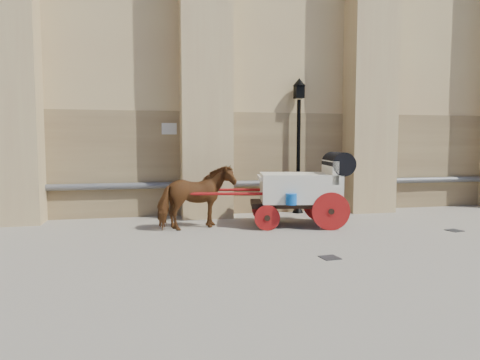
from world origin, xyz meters
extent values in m
plane|color=gray|center=(0.00, 0.00, 0.00)|extent=(90.00, 90.00, 0.00)
cube|color=#978256|center=(2.00, 4.15, 1.50)|extent=(44.00, 0.35, 3.00)
cylinder|color=#59595B|center=(2.00, 3.88, 0.90)|extent=(42.00, 0.18, 0.18)
cube|color=beige|center=(-2.00, 3.97, 2.50)|extent=(0.42, 0.04, 0.32)
imported|color=brown|center=(-1.47, 1.92, 0.78)|extent=(2.01, 1.38, 1.55)
cube|color=black|center=(1.03, 1.85, 0.56)|extent=(2.40, 1.43, 0.12)
cube|color=#ECE4CA|center=(1.13, 1.83, 0.97)|extent=(2.15, 1.62, 0.71)
cube|color=#ECE4CA|center=(1.88, 1.68, 1.38)|extent=(0.40, 1.28, 0.56)
cube|color=#ECE4CA|center=(0.28, 1.99, 1.22)|extent=(0.57, 1.17, 0.10)
cylinder|color=black|center=(2.08, 1.64, 1.58)|extent=(0.81, 1.36, 0.57)
cylinder|color=#9D1312|center=(1.66, 1.08, 0.46)|extent=(0.91, 0.24, 0.92)
cylinder|color=#9D1312|center=(1.90, 2.32, 0.46)|extent=(0.91, 0.24, 0.92)
cylinder|color=#9D1312|center=(0.16, 1.37, 0.31)|extent=(0.61, 0.18, 0.61)
cylinder|color=#9D1312|center=(0.40, 2.61, 0.31)|extent=(0.61, 0.18, 0.61)
cylinder|color=#9D1312|center=(-0.71, 1.72, 0.87)|extent=(2.41, 0.54, 0.07)
cylinder|color=#9D1312|center=(-0.53, 2.62, 0.87)|extent=(2.41, 0.54, 0.07)
cylinder|color=blue|center=(0.69, 1.18, 0.76)|extent=(0.26, 0.26, 0.26)
cylinder|color=black|center=(1.79, 3.75, 1.69)|extent=(0.11, 0.11, 3.37)
cone|color=black|center=(1.79, 3.75, 0.17)|extent=(0.34, 0.34, 0.34)
cube|color=black|center=(1.79, 3.75, 3.61)|extent=(0.26, 0.26, 0.39)
cone|color=black|center=(1.79, 3.75, 3.89)|extent=(0.37, 0.37, 0.22)
cube|color=black|center=(0.59, -1.26, 0.01)|extent=(0.35, 0.35, 0.01)
cube|color=black|center=(4.52, 0.40, 0.01)|extent=(0.38, 0.38, 0.01)
camera|label=1|loc=(-2.61, -8.36, 2.06)|focal=32.00mm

